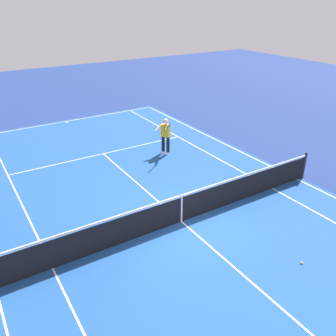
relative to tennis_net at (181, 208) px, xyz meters
name	(u,v)px	position (x,y,z in m)	size (l,w,h in m)	color
ground_plane	(181,221)	(0.00, 0.00, -0.49)	(60.00, 60.00, 0.00)	navy
court_slab	(181,221)	(0.00, 0.00, -0.49)	(24.20, 11.40, 0.00)	#1E4C93
court_line_markings	(181,221)	(0.00, 0.00, -0.49)	(23.85, 11.05, 0.01)	white
tennis_net	(181,208)	(0.00, 0.00, 0.00)	(0.10, 11.70, 1.08)	#2D2D33
tennis_player_near	(165,134)	(4.92, -2.44, 0.44)	(1.06, 0.78, 1.70)	black
tennis_ball	(302,263)	(-3.39, -1.63, -0.46)	(0.07, 0.07, 0.07)	#CCE01E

